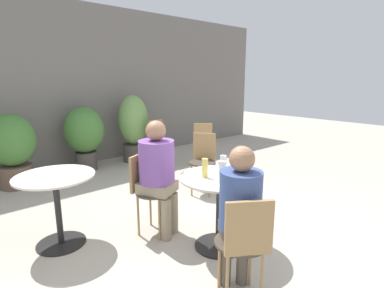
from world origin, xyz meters
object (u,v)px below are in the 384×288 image
at_px(potted_plant_2, 134,126).
at_px(bistro_chair_0, 147,185).
at_px(bistro_chair_3, 203,141).
at_px(beer_glass_2, 235,168).
at_px(cafe_table_far, 57,195).
at_px(beer_glass_0, 205,168).
at_px(seated_person_1, 240,208).
at_px(bistro_chair_4, 159,137).
at_px(beer_glass_3, 223,164).
at_px(bistro_chair_2, 203,157).
at_px(bistro_chair_1, 244,240).
at_px(cafe_table_near, 219,196).
at_px(seated_person_0, 158,169).
at_px(beer_glass_1, 222,172).
at_px(potted_plant_0, 12,147).
at_px(potted_plant_1, 84,133).

bearing_deg(potted_plant_2, bistro_chair_0, -117.65).
relative_size(bistro_chair_0, potted_plant_2, 0.65).
bearing_deg(bistro_chair_3, beer_glass_2, 95.37).
bearing_deg(cafe_table_far, beer_glass_0, -43.53).
bearing_deg(seated_person_1, potted_plant_2, -75.93).
height_order(bistro_chair_4, seated_person_1, seated_person_1).
distance_m(bistro_chair_0, beer_glass_3, 0.85).
bearing_deg(potted_plant_2, bistro_chair_2, -92.89).
xyz_separation_m(bistro_chair_0, bistro_chair_1, (-0.09, -1.39, 0.00)).
relative_size(cafe_table_near, bistro_chair_3, 0.89).
relative_size(seated_person_0, seated_person_1, 1.04).
bearing_deg(beer_glass_1, bistro_chair_3, 50.38).
bearing_deg(bistro_chair_3, cafe_table_near, 92.23).
bearing_deg(potted_plant_2, beer_glass_0, -109.20).
xyz_separation_m(bistro_chair_4, beer_glass_0, (-1.37, -2.70, 0.29)).
bearing_deg(seated_person_0, cafe_table_near, -90.00).
bearing_deg(cafe_table_near, seated_person_0, 116.38).
height_order(bistro_chair_3, beer_glass_3, beer_glass_3).
distance_m(bistro_chair_1, bistro_chair_2, 2.30).
xyz_separation_m(bistro_chair_2, seated_person_0, (-1.20, -0.60, 0.20)).
distance_m(cafe_table_near, seated_person_0, 0.69).
distance_m(bistro_chair_0, bistro_chair_4, 2.61).
xyz_separation_m(bistro_chair_3, seated_person_1, (-2.05, -2.58, 0.18)).
xyz_separation_m(bistro_chair_2, beer_glass_2, (-0.79, -1.28, 0.28)).
height_order(cafe_table_near, beer_glass_3, beer_glass_3).
bearing_deg(bistro_chair_2, bistro_chair_0, -106.55).
height_order(bistro_chair_4, beer_glass_0, beer_glass_0).
height_order(bistro_chair_4, potted_plant_2, potted_plant_2).
xyz_separation_m(bistro_chair_1, bistro_chair_4, (1.69, 3.45, 0.00)).
height_order(potted_plant_0, potted_plant_1, potted_plant_1).
bearing_deg(potted_plant_0, potted_plant_1, 7.65).
height_order(bistro_chair_1, potted_plant_1, potted_plant_1).
height_order(bistro_chair_3, beer_glass_1, beer_glass_1).
relative_size(bistro_chair_1, seated_person_0, 0.70).
bearing_deg(bistro_chair_0, potted_plant_1, 55.31).
relative_size(bistro_chair_1, seated_person_1, 0.73).
bearing_deg(bistro_chair_2, beer_glass_3, -71.97).
relative_size(seated_person_1, beer_glass_3, 6.86).
bearing_deg(bistro_chair_0, bistro_chair_3, 6.37).
bearing_deg(seated_person_1, bistro_chair_0, -56.87).
bearing_deg(bistro_chair_4, bistro_chair_1, -124.78).
height_order(cafe_table_far, potted_plant_0, potted_plant_0).
relative_size(seated_person_1, beer_glass_1, 6.13).
height_order(cafe_table_far, beer_glass_3, beer_glass_3).
xyz_separation_m(cafe_table_far, beer_glass_3, (1.29, -1.00, 0.29)).
height_order(cafe_table_far, bistro_chair_1, bistro_chair_1).
distance_m(cafe_table_near, beer_glass_3, 0.32).
xyz_separation_m(beer_glass_0, potted_plant_1, (0.15, 3.28, -0.14)).
distance_m(bistro_chair_0, seated_person_1, 1.28).
xyz_separation_m(bistro_chair_3, beer_glass_0, (-1.80, -1.95, 0.29)).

